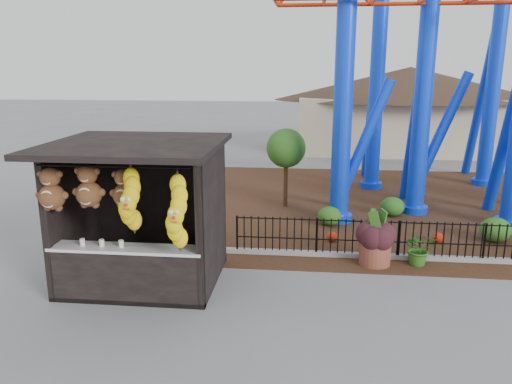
# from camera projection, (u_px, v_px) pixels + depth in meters

# --- Properties ---
(ground) EXTENTS (120.00, 120.00, 0.00)m
(ground) POSITION_uv_depth(u_px,v_px,m) (276.00, 311.00, 9.69)
(ground) COLOR slate
(ground) RESTS_ON ground
(mulch_bed) EXTENTS (18.00, 12.00, 0.02)m
(mulch_bed) POSITION_uv_depth(u_px,v_px,m) (409.00, 206.00, 16.99)
(mulch_bed) COLOR #331E11
(mulch_bed) RESTS_ON ground
(curb) EXTENTS (18.00, 0.18, 0.12)m
(curb) POSITION_uv_depth(u_px,v_px,m) (448.00, 259.00, 12.15)
(curb) COLOR gray
(curb) RESTS_ON ground
(prize_booth) EXTENTS (3.50, 3.40, 3.12)m
(prize_booth) POSITION_uv_depth(u_px,v_px,m) (137.00, 217.00, 10.47)
(prize_booth) COLOR black
(prize_booth) RESTS_ON ground
(picket_fence) EXTENTS (12.20, 0.06, 1.00)m
(picket_fence) POSITION_uv_depth(u_px,v_px,m) (489.00, 243.00, 11.95)
(picket_fence) COLOR black
(picket_fence) RESTS_ON ground
(roller_coaster) EXTENTS (11.00, 6.37, 10.82)m
(roller_coaster) POSITION_uv_depth(u_px,v_px,m) (460.00, 6.00, 15.52)
(roller_coaster) COLOR #0E3BF2
(roller_coaster) RESTS_ON ground
(terracotta_planter) EXTENTS (0.90, 0.90, 0.63)m
(terracotta_planter) POSITION_uv_depth(u_px,v_px,m) (375.00, 252.00, 11.91)
(terracotta_planter) COLOR brown
(terracotta_planter) RESTS_ON ground
(planter_foliage) EXTENTS (0.70, 0.70, 0.64)m
(planter_foliage) POSITION_uv_depth(u_px,v_px,m) (376.00, 227.00, 11.75)
(planter_foliage) COLOR black
(planter_foliage) RESTS_ON terracotta_planter
(potted_plant) EXTENTS (0.86, 0.78, 0.83)m
(potted_plant) POSITION_uv_depth(u_px,v_px,m) (419.00, 248.00, 11.86)
(potted_plant) COLOR #265D1B
(potted_plant) RESTS_ON ground
(landscaping) EXTENTS (8.46, 3.17, 0.66)m
(landscaping) POSITION_uv_depth(u_px,v_px,m) (459.00, 220.00, 14.42)
(landscaping) COLOR #275519
(landscaping) RESTS_ON mulch_bed
(pavilion) EXTENTS (15.00, 15.00, 4.80)m
(pavilion) POSITION_uv_depth(u_px,v_px,m) (409.00, 95.00, 27.60)
(pavilion) COLOR #BFAD8C
(pavilion) RESTS_ON ground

